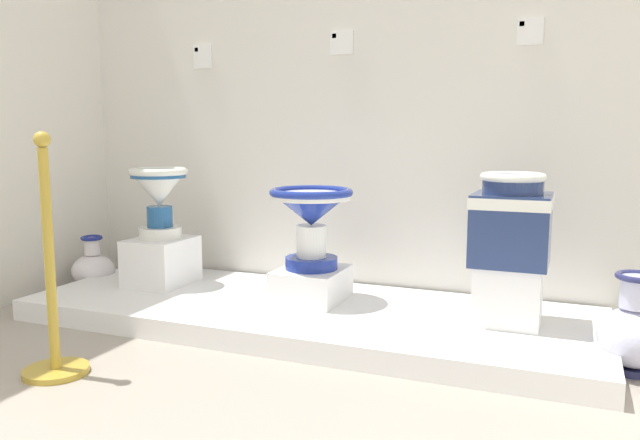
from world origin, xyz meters
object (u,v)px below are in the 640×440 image
plinth_block_pale_glazed (161,261)px  plinth_block_central_ornate (508,293)px  info_placard_third (530,31)px  antique_toilet_central_ornate (511,218)px  info_placard_second (341,42)px  plinth_block_tall_cobalt (311,284)px  antique_toilet_tall_cobalt (311,212)px  stanchion_post_near_left (52,305)px  decorative_vase_corner (93,269)px  info_placard_first (202,56)px  antique_toilet_pale_glazed (159,192)px  decorative_vase_companion (635,332)px

plinth_block_pale_glazed → plinth_block_central_ornate: plinth_block_central_ornate is taller
info_placard_third → antique_toilet_central_ornate: bearing=-91.2°
plinth_block_pale_glazed → info_placard_second: size_ratio=2.69×
plinth_block_tall_cobalt → antique_toilet_tall_cobalt: 0.37m
plinth_block_tall_cobalt → stanchion_post_near_left: 1.26m
plinth_block_central_ornate → decorative_vase_corner: size_ratio=0.86×
antique_toilet_central_ornate → info_placard_first: bearing=166.3°
plinth_block_pale_glazed → antique_toilet_pale_glazed: (-0.00, 0.00, 0.39)m
antique_toilet_tall_cobalt → stanchion_post_near_left: (-0.67, -1.06, -0.28)m
plinth_block_tall_cobalt → antique_toilet_central_ornate: (0.97, -0.02, 0.40)m
plinth_block_tall_cobalt → info_placard_third: (0.98, 0.44, 1.27)m
decorative_vase_companion → stanchion_post_near_left: (-2.15, -0.88, 0.11)m
antique_toilet_central_ornate → info_placard_third: size_ratio=3.18×
plinth_block_pale_glazed → plinth_block_tall_cobalt: bearing=0.3°
decorative_vase_corner → info_placard_first: bearing=33.1°
antique_toilet_central_ornate → decorative_vase_corner: size_ratio=1.22×
plinth_block_central_ornate → info_placard_third: size_ratio=2.25×
info_placard_first → plinth_block_tall_cobalt: bearing=-26.0°
decorative_vase_companion → info_placard_second: bearing=157.3°
antique_toilet_pale_glazed → stanchion_post_near_left: stanchion_post_near_left is taller
antique_toilet_pale_glazed → plinth_block_pale_glazed: bearing=-76.0°
plinth_block_pale_glazed → plinth_block_tall_cobalt: size_ratio=0.96×
info_placard_third → decorative_vase_companion: info_placard_third is taller
antique_toilet_tall_cobalt → info_placard_third: bearing=24.1°
plinth_block_tall_cobalt → antique_toilet_central_ornate: size_ratio=0.92×
info_placard_third → decorative_vase_companion: size_ratio=0.31×
decorative_vase_companion → antique_toilet_tall_cobalt: bearing=173.0°
antique_toilet_tall_cobalt → info_placard_second: bearing=90.5°
antique_toilet_pale_glazed → info_placard_first: 0.90m
antique_toilet_central_ornate → stanchion_post_near_left: bearing=-147.6°
plinth_block_tall_cobalt → info_placard_third: size_ratio=2.93×
antique_toilet_pale_glazed → info_placard_first: size_ratio=2.84×
plinth_block_central_ornate → antique_toilet_pale_glazed: bearing=179.6°
plinth_block_tall_cobalt → info_placard_first: bearing=154.0°
decorative_vase_companion → stanchion_post_near_left: size_ratio=0.43×
plinth_block_pale_glazed → stanchion_post_near_left: bearing=-76.4°
decorative_vase_companion → antique_toilet_pale_glazed: bearing=175.8°
info_placard_first → decorative_vase_companion: bearing=-14.6°
antique_toilet_pale_glazed → info_placard_third: size_ratio=3.08×
plinth_block_pale_glazed → info_placard_third: bearing=13.1°
antique_toilet_central_ornate → stanchion_post_near_left: stanchion_post_near_left is taller
plinth_block_tall_cobalt → decorative_vase_corner: size_ratio=1.12×
antique_toilet_pale_glazed → stanchion_post_near_left: bearing=-76.4°
plinth_block_central_ornate → info_placard_second: bearing=155.0°
info_placard_first → decorative_vase_corner: (-0.58, -0.38, -1.28)m
antique_toilet_pale_glazed → info_placard_third: 2.12m
antique_toilet_pale_glazed → antique_toilet_central_ornate: bearing=-0.4°
plinth_block_central_ornate → info_placard_third: 1.30m
plinth_block_tall_cobalt → antique_toilet_tall_cobalt: size_ratio=0.89×
antique_toilet_tall_cobalt → decorative_vase_companion: size_ratio=1.03×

